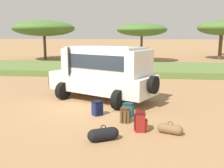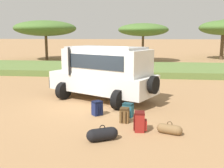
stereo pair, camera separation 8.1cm
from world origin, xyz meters
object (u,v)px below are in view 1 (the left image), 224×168
(duffel_bag_soft_canvas, at_px, (170,129))
(acacia_tree_centre_back, at_px, (222,28))
(safari_vehicle, at_px, (104,72))
(duffel_bag_low_black_case, at_px, (103,134))
(backpack_near_rear_wheel, at_px, (141,122))
(acacia_tree_left_mid, at_px, (142,30))
(acacia_tree_far_left, at_px, (44,28))
(backpack_beside_front_wheel, at_px, (125,115))
(backpack_outermost, at_px, (128,110))
(backpack_cluster_center, at_px, (97,108))

(duffel_bag_soft_canvas, xyz_separation_m, acacia_tree_centre_back, (8.55, 25.38, 3.59))
(safari_vehicle, distance_m, duffel_bag_low_black_case, 4.87)
(backpack_near_rear_wheel, distance_m, acacia_tree_left_mid, 21.75)
(backpack_near_rear_wheel, height_order, acacia_tree_far_left, acacia_tree_far_left)
(acacia_tree_left_mid, bearing_deg, backpack_beside_front_wheel, -91.43)
(backpack_near_rear_wheel, relative_size, backpack_outermost, 1.23)
(backpack_beside_front_wheel, xyz_separation_m, duffel_bag_low_black_case, (-0.52, -1.64, -0.07))
(backpack_cluster_center, distance_m, acacia_tree_far_left, 23.39)
(backpack_beside_front_wheel, height_order, backpack_near_rear_wheel, backpack_near_rear_wheel)
(duffel_bag_soft_canvas, xyz_separation_m, acacia_tree_left_mid, (-0.91, 21.64, 3.33))
(safari_vehicle, relative_size, backpack_outermost, 10.50)
(safari_vehicle, xyz_separation_m, duffel_bag_soft_canvas, (2.60, -3.96, -1.15))
(backpack_near_rear_wheel, relative_size, acacia_tree_far_left, 0.08)
(duffel_bag_low_black_case, xyz_separation_m, duffel_bag_soft_canvas, (1.95, 0.74, -0.03))
(duffel_bag_low_black_case, height_order, acacia_tree_far_left, acacia_tree_far_left)
(safari_vehicle, bearing_deg, acacia_tree_left_mid, 84.54)
(safari_vehicle, height_order, duffel_bag_low_black_case, safari_vehicle)
(safari_vehicle, bearing_deg, duffel_bag_soft_canvas, -56.68)
(acacia_tree_left_mid, distance_m, acacia_tree_centre_back, 10.18)
(backpack_outermost, bearing_deg, acacia_tree_centre_back, 67.43)
(acacia_tree_far_left, bearing_deg, duffel_bag_low_black_case, -65.99)
(backpack_near_rear_wheel, distance_m, acacia_tree_centre_back, 27.19)
(backpack_outermost, bearing_deg, backpack_near_rear_wheel, -72.10)
(backpack_beside_front_wheel, xyz_separation_m, duffel_bag_soft_canvas, (1.43, -0.90, -0.10))
(backpack_outermost, distance_m, duffel_bag_low_black_case, 2.36)
(duffel_bag_soft_canvas, bearing_deg, acacia_tree_far_left, 118.65)
(duffel_bag_low_black_case, bearing_deg, acacia_tree_left_mid, 87.35)
(safari_vehicle, distance_m, backpack_outermost, 2.91)
(safari_vehicle, height_order, acacia_tree_far_left, acacia_tree_far_left)
(backpack_beside_front_wheel, relative_size, acacia_tree_left_mid, 0.09)
(backpack_near_rear_wheel, height_order, acacia_tree_centre_back, acacia_tree_centre_back)
(safari_vehicle, relative_size, acacia_tree_left_mid, 0.89)
(backpack_beside_front_wheel, height_order, acacia_tree_left_mid, acacia_tree_left_mid)
(backpack_cluster_center, height_order, backpack_outermost, backpack_cluster_center)
(acacia_tree_far_left, xyz_separation_m, acacia_tree_centre_back, (20.87, 2.82, 0.06))
(backpack_near_rear_wheel, height_order, acacia_tree_left_mid, acacia_tree_left_mid)
(acacia_tree_far_left, bearing_deg, acacia_tree_centre_back, 7.69)
(safari_vehicle, distance_m, backpack_cluster_center, 2.57)
(duffel_bag_low_black_case, xyz_separation_m, acacia_tree_far_left, (-10.38, 23.30, 3.50))
(backpack_beside_front_wheel, distance_m, backpack_cluster_center, 1.30)
(safari_vehicle, bearing_deg, duffel_bag_low_black_case, -82.07)
(safari_vehicle, height_order, backpack_cluster_center, safari_vehicle)
(backpack_beside_front_wheel, bearing_deg, backpack_outermost, 83.30)
(safari_vehicle, xyz_separation_m, backpack_outermost, (1.25, -2.42, -1.05))
(acacia_tree_far_left, height_order, acacia_tree_left_mid, acacia_tree_far_left)
(safari_vehicle, height_order, backpack_beside_front_wheel, safari_vehicle)
(backpack_near_rear_wheel, bearing_deg, duffel_bag_low_black_case, -140.75)
(acacia_tree_far_left, bearing_deg, safari_vehicle, -62.41)
(duffel_bag_low_black_case, xyz_separation_m, acacia_tree_left_mid, (1.03, 22.38, 3.29))
(backpack_outermost, xyz_separation_m, duffel_bag_soft_canvas, (1.36, -1.54, -0.10))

